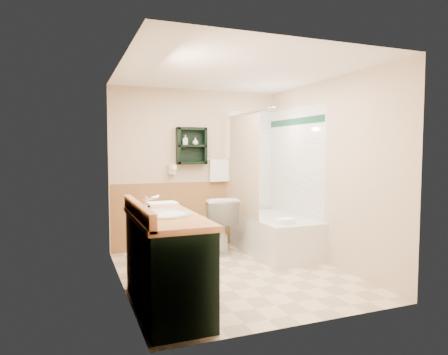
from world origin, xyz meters
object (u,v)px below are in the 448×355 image
(bathtub, at_px, (275,235))
(vanity_book, at_px, (138,197))
(vanity, at_px, (166,262))
(wall_shelf, at_px, (192,146))
(soap_bottle_a, at_px, (185,143))
(soap_bottle_b, at_px, (195,142))
(toilet, at_px, (214,225))
(hair_dryer, at_px, (172,169))

(bathtub, height_order, vanity_book, vanity_book)
(vanity, height_order, bathtub, vanity)
(wall_shelf, height_order, soap_bottle_a, wall_shelf)
(soap_bottle_b, bearing_deg, vanity_book, -125.53)
(vanity_book, bearing_deg, soap_bottle_b, 32.93)
(wall_shelf, bearing_deg, soap_bottle_a, -177.07)
(soap_bottle_b, bearing_deg, wall_shelf, 174.90)
(wall_shelf, distance_m, bathtub, 1.79)
(vanity, xyz_separation_m, soap_bottle_a, (0.80, 2.14, 1.15))
(bathtub, xyz_separation_m, soap_bottle_a, (-1.12, 0.71, 1.33))
(toilet, distance_m, soap_bottle_b, 1.26)
(vanity, bearing_deg, soap_bottle_b, 66.03)
(hair_dryer, bearing_deg, bathtub, -29.27)
(soap_bottle_a, distance_m, soap_bottle_b, 0.15)
(vanity, height_order, toilet, vanity)
(wall_shelf, relative_size, vanity, 0.39)
(vanity, xyz_separation_m, bathtub, (1.92, 1.43, -0.18))
(vanity_book, xyz_separation_m, soap_bottle_a, (0.96, 1.56, 0.60))
(vanity, distance_m, soap_bottle_a, 2.56)
(vanity_book, bearing_deg, hair_dryer, 42.96)
(vanity, relative_size, soap_bottle_a, 9.60)
(bathtub, xyz_separation_m, toilet, (-0.79, 0.38, 0.14))
(vanity, xyz_separation_m, vanity_book, (-0.17, 0.58, 0.55))
(vanity_book, height_order, soap_bottle_b, soap_bottle_b)
(bathtub, distance_m, soap_bottle_b, 1.80)
(soap_bottle_a, bearing_deg, soap_bottle_b, 0.00)
(wall_shelf, xyz_separation_m, soap_bottle_b, (0.06, -0.01, 0.06))
(wall_shelf, height_order, vanity, wall_shelf)
(toilet, xyz_separation_m, soap_bottle_b, (-0.18, 0.33, 1.20))
(hair_dryer, relative_size, soap_bottle_b, 2.33)
(vanity, distance_m, toilet, 2.13)
(wall_shelf, height_order, vanity_book, wall_shelf)
(vanity, height_order, soap_bottle_b, soap_bottle_b)
(wall_shelf, xyz_separation_m, vanity_book, (-1.06, -1.57, -0.55))
(bathtub, bearing_deg, vanity_book, -157.82)
(toilet, bearing_deg, bathtub, 152.07)
(hair_dryer, height_order, soap_bottle_a, soap_bottle_a)
(wall_shelf, distance_m, soap_bottle_a, 0.11)
(wall_shelf, bearing_deg, vanity, -112.66)
(hair_dryer, bearing_deg, wall_shelf, -4.76)
(bathtub, bearing_deg, soap_bottle_b, 143.67)
(vanity_book, bearing_deg, bathtub, 0.65)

